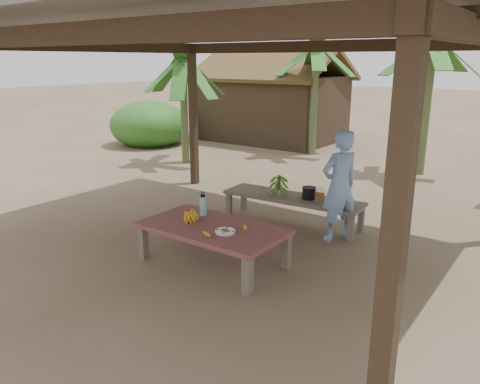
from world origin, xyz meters
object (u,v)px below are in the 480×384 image
Objects in this scene: plate at (225,232)px; cooking_pot at (309,193)px; water_flask at (203,205)px; woman at (339,186)px; work_table at (213,231)px; ripe_banana_bunch at (188,214)px; bench at (292,200)px.

plate is 2.02m from cooking_pot.
cooking_pot is (0.70, 1.66, -0.10)m from water_flask.
water_flask is 1.93m from woman.
work_table is 1.94m from cooking_pot.
cooking_pot is 0.67m from woman.
ripe_banana_bunch is 1.25× the size of cooking_pot.
plate is 0.15× the size of woman.
work_table is at bearing -99.72° from cooking_pot.
water_flask is at bearing -13.89° from woman.
work_table is at bearing -33.92° from water_flask.
bench is 8.69× the size of ripe_banana_bunch.
woman reaches higher than bench.
cooking_pot is at bearing -82.92° from woman.
water_flask is (-0.43, -1.62, 0.24)m from bench.
cooking_pot is at bearing 88.61° from plate.
cooking_pot is (0.72, 1.93, -0.04)m from ripe_banana_bunch.
woman is at bearing -16.12° from bench.
bench is at bearing 87.58° from work_table.
cooking_pot is at bearing 69.54° from ripe_banana_bunch.
bench is 1.99m from plate.
water_flask is 0.21× the size of woman.
cooking_pot is at bearing 4.26° from bench.
cooking_pot is 0.13× the size of woman.
ripe_banana_bunch is 2.16m from woman.
work_table is 1.95m from woman.
ripe_banana_bunch is 0.68m from plate.
plate is (0.28, -0.11, 0.08)m from work_table.
cooking_pot is (0.33, 1.91, 0.10)m from work_table.
work_table is 0.42m from ripe_banana_bunch.
bench is 6.84× the size of water_flask.
ripe_banana_bunch is 0.16× the size of woman.
water_flask is at bearing -109.00° from bench.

